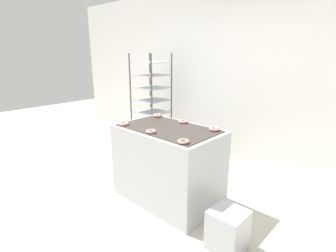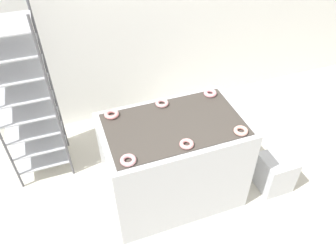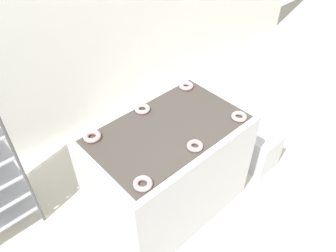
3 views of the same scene
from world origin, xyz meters
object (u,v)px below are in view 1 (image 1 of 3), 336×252
donut_near_left (124,124)px  donut_far_left (157,115)px  donut_near_center (151,131)px  donut_far_right (214,129)px  fryer_machine (168,164)px  glaze_bin (228,230)px  donut_far_center (183,122)px  baking_rack_cart (151,106)px  donut_near_right (183,141)px

donut_near_left → donut_far_left: donut_far_left is taller
donut_near_center → donut_far_right: 0.72m
donut_near_left → donut_far_right: 1.09m
fryer_machine → donut_far_right: 0.73m
fryer_machine → glaze_bin: 1.07m
donut_far_left → donut_far_center: size_ratio=1.06×
donut_near_left → donut_near_center: 0.47m
donut_near_left → donut_far_left: (0.00, 0.57, 0.00)m
baking_rack_cart → donut_near_right: (1.66, -1.13, 0.05)m
donut_far_right → donut_near_center: bearing=-130.1°
donut_near_left → donut_near_right: size_ratio=1.03×
fryer_machine → donut_near_left: bearing=-149.0°
donut_far_left → donut_near_right: bearing=-31.1°
glaze_bin → donut_far_right: 1.07m
fryer_machine → donut_near_right: (0.47, -0.28, 0.49)m
donut_near_center → donut_near_right: 0.47m
donut_far_left → donut_far_center: donut_far_left is taller
donut_near_right → donut_far_center: bearing=130.3°
donut_far_right → baking_rack_cart: bearing=160.9°
fryer_machine → donut_far_center: size_ratio=10.43×
baking_rack_cart → donut_near_right: baking_rack_cart is taller
baking_rack_cart → donut_near_center: 1.63m
fryer_machine → donut_far_right: (0.46, 0.28, 0.49)m
glaze_bin → donut_near_left: donut_near_left is taller
baking_rack_cart → donut_far_center: baking_rack_cart is taller
donut_near_left → donut_near_center: size_ratio=1.07×
donut_near_right → fryer_machine: bearing=149.1°
baking_rack_cart → donut_near_right: size_ratio=15.08×
donut_far_right → donut_near_left: bearing=-149.2°
donut_far_left → donut_far_center: bearing=0.1°
fryer_machine → donut_far_center: 0.56m
baking_rack_cart → donut_far_center: (1.18, -0.56, 0.05)m
baking_rack_cart → glaze_bin: baking_rack_cart is taller
glaze_bin → donut_far_right: donut_far_right is taller
fryer_machine → glaze_bin: bearing=-14.3°
donut_near_center → donut_far_center: same height
donut_near_right → donut_far_left: bearing=148.9°
baking_rack_cart → donut_far_left: (0.72, -0.56, 0.05)m
donut_near_center → glaze_bin: bearing=1.0°
glaze_bin → fryer_machine: bearing=165.7°
donut_near_left → donut_near_right: 0.95m
donut_near_left → baking_rack_cart: bearing=122.3°
fryer_machine → glaze_bin: (1.01, -0.26, -0.27)m
fryer_machine → donut_far_left: donut_far_left is taller
glaze_bin → donut_near_right: 0.93m
baking_rack_cart → glaze_bin: (2.19, -1.10, -0.71)m
donut_near_right → donut_far_center: size_ratio=0.98×
glaze_bin → donut_near_center: size_ratio=3.47×
glaze_bin → donut_near_center: donut_near_center is taller
glaze_bin → donut_near_left: 1.66m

